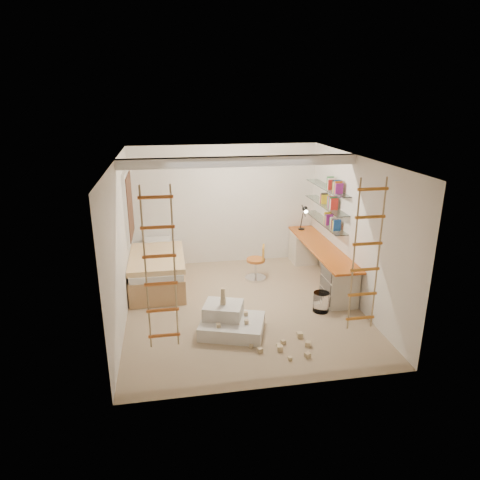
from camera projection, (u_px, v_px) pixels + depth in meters
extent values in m
plane|color=tan|center=(243.00, 307.00, 7.58)|extent=(4.50, 4.50, 0.00)
cube|color=white|center=(240.00, 161.00, 7.06)|extent=(4.00, 0.18, 0.16)
cube|color=white|center=(128.00, 206.00, 8.17)|extent=(0.06, 1.15, 1.35)
cube|color=#4C2D1E|center=(130.00, 206.00, 8.18)|extent=(0.02, 1.00, 1.20)
cylinder|color=white|center=(321.00, 302.00, 7.37)|extent=(0.28, 0.28, 0.35)
cube|color=#C85917|center=(321.00, 247.00, 8.40)|extent=(0.55, 2.80, 0.04)
cube|color=beige|center=(303.00, 247.00, 9.55)|extent=(0.52, 0.55, 0.71)
cube|color=beige|center=(340.00, 285.00, 7.59)|extent=(0.52, 0.55, 0.71)
cube|color=#4C4742|center=(326.00, 273.00, 7.46)|extent=(0.02, 0.50, 0.18)
cube|color=#4C4742|center=(325.00, 285.00, 7.53)|extent=(0.02, 0.50, 0.18)
cube|color=#4C4742|center=(325.00, 296.00, 7.60)|extent=(0.02, 0.50, 0.18)
cube|color=white|center=(325.00, 222.00, 8.57)|extent=(0.25, 1.80, 0.01)
cube|color=white|center=(326.00, 205.00, 8.46)|extent=(0.25, 1.80, 0.01)
cube|color=white|center=(327.00, 188.00, 8.35)|extent=(0.25, 1.80, 0.01)
cube|color=#AD7F51|center=(158.00, 274.00, 8.42)|extent=(1.00, 2.00, 0.45)
cube|color=white|center=(157.00, 260.00, 8.33)|extent=(0.95, 1.95, 0.12)
cube|color=gold|center=(157.00, 258.00, 8.15)|extent=(1.02, 1.60, 0.10)
cube|color=white|center=(157.00, 241.00, 9.04)|extent=(0.55, 0.35, 0.12)
cylinder|color=black|center=(301.00, 229.00, 9.46)|extent=(0.14, 0.14, 0.02)
cylinder|color=black|center=(302.00, 221.00, 9.40)|extent=(0.02, 0.15, 0.36)
cylinder|color=black|center=(304.00, 211.00, 9.22)|extent=(0.02, 0.27, 0.20)
cone|color=black|center=(306.00, 210.00, 9.10)|extent=(0.12, 0.14, 0.15)
cylinder|color=#FFEABF|center=(306.00, 212.00, 9.07)|extent=(0.08, 0.04, 0.08)
cylinder|color=#BB6224|center=(256.00, 260.00, 8.60)|extent=(0.46, 0.46, 0.05)
cube|color=orange|center=(263.00, 252.00, 8.54)|extent=(0.11, 0.28, 0.27)
cylinder|color=silver|center=(256.00, 269.00, 8.66)|extent=(0.05, 0.05, 0.37)
cylinder|color=silver|center=(255.00, 278.00, 8.73)|extent=(0.52, 0.52, 0.04)
cube|color=silver|center=(232.00, 326.00, 6.73)|extent=(1.15, 1.02, 0.21)
cube|color=silver|center=(223.00, 310.00, 6.78)|extent=(0.71, 0.64, 0.21)
cube|color=#CCB284|center=(223.00, 302.00, 6.74)|extent=(0.10, 0.10, 0.08)
cube|color=#CCB284|center=(223.00, 297.00, 6.71)|extent=(0.09, 0.09, 0.07)
cube|color=#CCB284|center=(223.00, 292.00, 6.68)|extent=(0.08, 0.08, 0.12)
cube|color=#CCB284|center=(246.00, 322.00, 6.58)|extent=(0.06, 0.06, 0.06)
cube|color=#CCB284|center=(246.00, 313.00, 6.84)|extent=(0.06, 0.06, 0.06)
cube|color=#CCB284|center=(218.00, 325.00, 6.48)|extent=(0.06, 0.06, 0.06)
cube|color=#CCB284|center=(260.00, 350.00, 6.22)|extent=(0.07, 0.07, 0.07)
cube|color=#CCB284|center=(307.00, 355.00, 6.10)|extent=(0.07, 0.07, 0.07)
cube|color=#CCB284|center=(280.00, 349.00, 6.26)|extent=(0.07, 0.07, 0.07)
cube|color=#CCB284|center=(290.00, 358.00, 6.03)|extent=(0.07, 0.07, 0.07)
cube|color=#CCB284|center=(308.00, 344.00, 6.37)|extent=(0.07, 0.07, 0.07)
cube|color=#CCB284|center=(278.00, 345.00, 6.36)|extent=(0.07, 0.07, 0.07)
cube|color=#CCB284|center=(251.00, 346.00, 6.33)|extent=(0.07, 0.07, 0.07)
cube|color=#CCB284|center=(283.00, 342.00, 6.43)|extent=(0.07, 0.07, 0.07)
cube|color=#CCB284|center=(300.00, 335.00, 6.60)|extent=(0.07, 0.07, 0.07)
cube|color=#194CA5|center=(325.00, 216.00, 8.54)|extent=(0.14, 0.70, 0.22)
cube|color=yellow|center=(326.00, 199.00, 8.42)|extent=(0.14, 0.70, 0.22)
cube|color=#262626|center=(327.00, 182.00, 8.31)|extent=(0.14, 0.58, 0.22)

